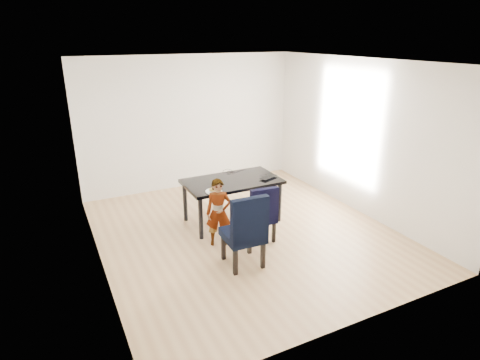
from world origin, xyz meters
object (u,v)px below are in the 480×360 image
chair_right (259,212)px  laptop (266,177)px  dining_table (232,201)px  chair_left (243,229)px  plate (214,191)px  child (219,213)px

chair_right → laptop: chair_right is taller
dining_table → chair_left: size_ratio=1.47×
chair_left → plate: chair_left is taller
dining_table → child: (-0.53, -0.65, 0.15)m
chair_right → plate: 0.77m
chair_left → laptop: chair_left is taller
chair_left → laptop: size_ratio=3.10×
chair_right → child: child is taller
dining_table → plate: bearing=-144.0°
dining_table → plate: (-0.48, -0.35, 0.38)m
dining_table → chair_left: chair_left is taller
dining_table → child: 0.86m
chair_right → laptop: size_ratio=2.63×
chair_left → laptop: (1.05, 1.18, 0.22)m
chair_right → child: size_ratio=0.87×
chair_right → plate: size_ratio=3.50×
chair_left → child: bearing=98.7°
dining_table → chair_left: bearing=-109.4°
chair_left → plate: size_ratio=4.13×
laptop → chair_left: bearing=27.1°
child → chair_left: bearing=-62.0°
dining_table → laptop: bearing=-13.5°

